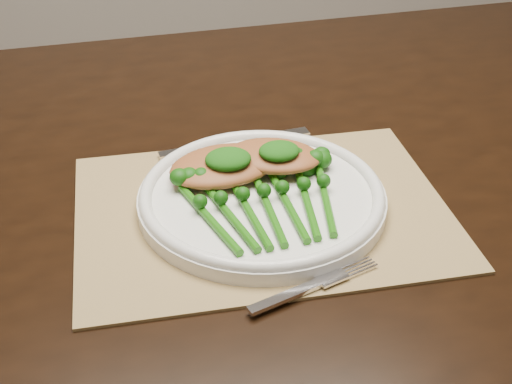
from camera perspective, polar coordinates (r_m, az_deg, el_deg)
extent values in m
cube|color=black|center=(0.96, -0.26, 2.18)|extent=(1.66, 1.01, 0.04)
cube|color=#9B7F4F|center=(0.83, 0.50, -1.48)|extent=(0.43, 0.32, 0.00)
cylinder|color=white|center=(0.83, 0.47, -0.61)|extent=(0.29, 0.29, 0.02)
torus|color=white|center=(0.83, 0.47, -0.04)|extent=(0.29, 0.29, 0.02)
cube|color=silver|center=(0.94, -5.29, 3.27)|extent=(0.08, 0.03, 0.01)
cube|color=silver|center=(0.97, 0.64, 4.35)|extent=(0.13, 0.04, 0.00)
cube|color=silver|center=(0.71, 2.39, -8.36)|extent=(0.08, 0.04, 0.00)
ellipsoid|color=#A75E30|center=(0.86, -2.64, 2.13)|extent=(0.15, 0.12, 0.03)
ellipsoid|color=#A75E30|center=(0.87, 1.41, 2.92)|extent=(0.14, 0.11, 0.02)
ellipsoid|color=#0D4009|center=(0.84, -2.25, 2.65)|extent=(0.05, 0.05, 0.02)
ellipsoid|color=#0D4009|center=(0.85, 1.86, 3.30)|extent=(0.05, 0.04, 0.02)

